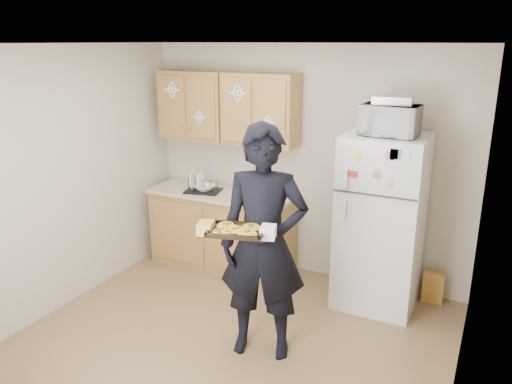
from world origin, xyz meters
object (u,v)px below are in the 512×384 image
(refrigerator, at_px, (381,222))
(microwave, at_px, (390,120))
(person, at_px, (264,244))
(baking_tray, at_px, (237,231))
(dish_rack, at_px, (203,185))

(refrigerator, height_order, microwave, microwave)
(person, xyz_separation_m, microwave, (0.67, 1.19, 0.87))
(baking_tray, relative_size, dish_rack, 1.10)
(baking_tray, bearing_deg, person, 57.03)
(refrigerator, bearing_deg, dish_rack, -178.70)
(baking_tray, bearing_deg, refrigerator, 47.70)
(refrigerator, height_order, dish_rack, refrigerator)
(refrigerator, distance_m, baking_tray, 1.72)
(refrigerator, relative_size, person, 0.88)
(person, distance_m, microwave, 1.62)
(refrigerator, distance_m, dish_rack, 1.99)
(refrigerator, xyz_separation_m, person, (-0.65, -1.24, 0.12))
(refrigerator, height_order, person, person)
(dish_rack, bearing_deg, refrigerator, 1.30)
(person, relative_size, microwave, 3.85)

